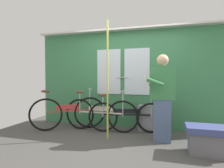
{
  "coord_description": "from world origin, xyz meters",
  "views": [
    {
      "loc": [
        0.86,
        -3.24,
        1.22
      ],
      "look_at": [
        -0.26,
        0.56,
        1.08
      ],
      "focal_mm": 30.38,
      "sensor_mm": 36.0,
      "label": 1
    }
  ],
  "objects_px": {
    "bicycle_near_door": "(100,114)",
    "passenger_reading_newspaper": "(162,96)",
    "bicycle_by_pole": "(126,116)",
    "bicycle_leaning_behind": "(68,113)",
    "trash_bin_by_wall": "(146,118)",
    "handrail_pole": "(108,80)",
    "bench_seat_corner": "(209,140)"
  },
  "relations": [
    {
      "from": "bicycle_by_pole",
      "to": "trash_bin_by_wall",
      "type": "height_order",
      "value": "bicycle_by_pole"
    },
    {
      "from": "passenger_reading_newspaper",
      "to": "trash_bin_by_wall",
      "type": "bearing_deg",
      "value": -66.92
    },
    {
      "from": "bicycle_by_pole",
      "to": "passenger_reading_newspaper",
      "type": "height_order",
      "value": "passenger_reading_newspaper"
    },
    {
      "from": "bicycle_near_door",
      "to": "bicycle_leaning_behind",
      "type": "distance_m",
      "value": 0.77
    },
    {
      "from": "handrail_pole",
      "to": "passenger_reading_newspaper",
      "type": "bearing_deg",
      "value": 5.67
    },
    {
      "from": "trash_bin_by_wall",
      "to": "handrail_pole",
      "type": "relative_size",
      "value": 0.25
    },
    {
      "from": "passenger_reading_newspaper",
      "to": "handrail_pole",
      "type": "xyz_separation_m",
      "value": [
        -1.03,
        -0.1,
        0.3
      ]
    },
    {
      "from": "trash_bin_by_wall",
      "to": "bench_seat_corner",
      "type": "distance_m",
      "value": 1.54
    },
    {
      "from": "bicycle_leaning_behind",
      "to": "bicycle_by_pole",
      "type": "height_order",
      "value": "bicycle_leaning_behind"
    },
    {
      "from": "passenger_reading_newspaper",
      "to": "bench_seat_corner",
      "type": "height_order",
      "value": "passenger_reading_newspaper"
    },
    {
      "from": "passenger_reading_newspaper",
      "to": "bench_seat_corner",
      "type": "bearing_deg",
      "value": 147.03
    },
    {
      "from": "bicycle_near_door",
      "to": "passenger_reading_newspaper",
      "type": "height_order",
      "value": "passenger_reading_newspaper"
    },
    {
      "from": "bicycle_near_door",
      "to": "bicycle_by_pole",
      "type": "height_order",
      "value": "bicycle_near_door"
    },
    {
      "from": "bicycle_near_door",
      "to": "bench_seat_corner",
      "type": "bearing_deg",
      "value": -19.55
    },
    {
      "from": "bicycle_by_pole",
      "to": "bench_seat_corner",
      "type": "distance_m",
      "value": 1.72
    },
    {
      "from": "bicycle_near_door",
      "to": "bicycle_by_pole",
      "type": "distance_m",
      "value": 0.6
    },
    {
      "from": "passenger_reading_newspaper",
      "to": "trash_bin_by_wall",
      "type": "distance_m",
      "value": 0.96
    },
    {
      "from": "bicycle_by_pole",
      "to": "handrail_pole",
      "type": "bearing_deg",
      "value": -128.01
    },
    {
      "from": "bicycle_near_door",
      "to": "passenger_reading_newspaper",
      "type": "relative_size",
      "value": 1.07
    },
    {
      "from": "bicycle_near_door",
      "to": "trash_bin_by_wall",
      "type": "distance_m",
      "value": 1.05
    },
    {
      "from": "bicycle_near_door",
      "to": "passenger_reading_newspaper",
      "type": "distance_m",
      "value": 1.49
    },
    {
      "from": "bicycle_near_door",
      "to": "bicycle_leaning_behind",
      "type": "xyz_separation_m",
      "value": [
        -0.76,
        -0.1,
        0.01
      ]
    },
    {
      "from": "bicycle_by_pole",
      "to": "bicycle_leaning_behind",
      "type": "bearing_deg",
      "value": 175.03
    },
    {
      "from": "bicycle_near_door",
      "to": "bench_seat_corner",
      "type": "relative_size",
      "value": 2.5
    },
    {
      "from": "bicycle_leaning_behind",
      "to": "handrail_pole",
      "type": "distance_m",
      "value": 1.39
    },
    {
      "from": "bicycle_near_door",
      "to": "handrail_pole",
      "type": "relative_size",
      "value": 0.75
    },
    {
      "from": "bicycle_near_door",
      "to": "bicycle_by_pole",
      "type": "xyz_separation_m",
      "value": [
        0.59,
        0.05,
        -0.02
      ]
    },
    {
      "from": "handrail_pole",
      "to": "trash_bin_by_wall",
      "type": "bearing_deg",
      "value": 49.51
    },
    {
      "from": "bicycle_leaning_behind",
      "to": "trash_bin_by_wall",
      "type": "distance_m",
      "value": 1.81
    },
    {
      "from": "bench_seat_corner",
      "to": "bicycle_by_pole",
      "type": "bearing_deg",
      "value": 151.32
    },
    {
      "from": "bicycle_leaning_behind",
      "to": "bench_seat_corner",
      "type": "xyz_separation_m",
      "value": [
        2.86,
        -0.67,
        -0.15
      ]
    },
    {
      "from": "passenger_reading_newspaper",
      "to": "trash_bin_by_wall",
      "type": "relative_size",
      "value": 2.83
    }
  ]
}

